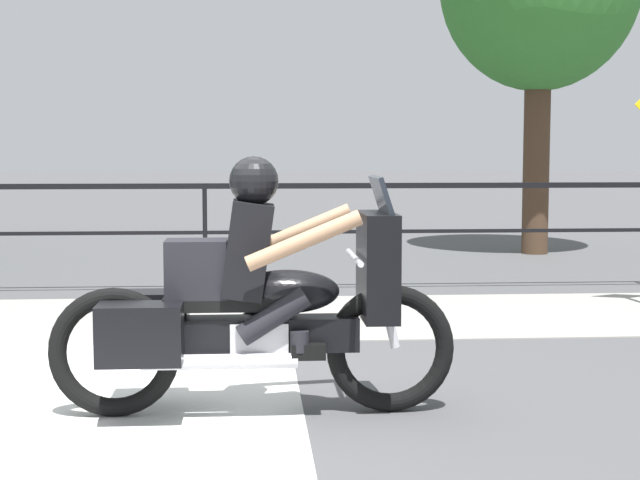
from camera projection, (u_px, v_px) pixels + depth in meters
ground_plane at (166, 418)px, 5.77m from camera, size 120.00×120.00×0.00m
sidewalk_band at (198, 318)px, 9.15m from camera, size 44.00×2.40×0.01m
crosswalk_band at (45, 429)px, 5.53m from camera, size 2.96×6.00×0.01m
fence_railing at (205, 207)px, 10.71m from camera, size 36.00×0.05×1.20m
motorcycle at (253, 302)px, 5.80m from camera, size 2.41×0.76×1.54m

